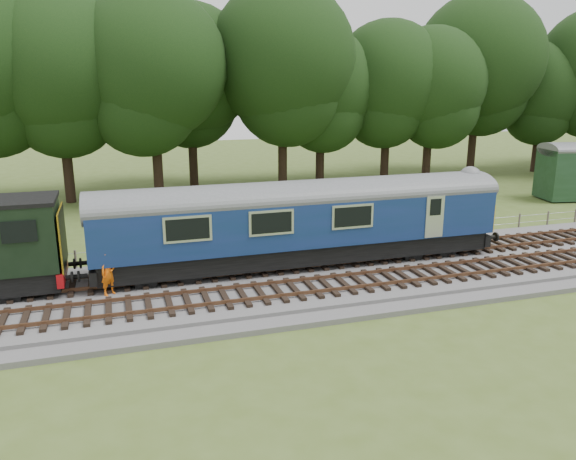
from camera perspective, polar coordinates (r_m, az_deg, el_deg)
name	(u,v)px	position (r m, az deg, el deg)	size (l,w,h in m)	color
ground	(401,272)	(25.91, 11.42, -4.20)	(120.00, 120.00, 0.00)	#455921
ballast	(401,268)	(25.85, 11.44, -3.83)	(70.00, 7.00, 0.35)	#4C4C4F
track_north	(387,254)	(26.95, 10.05, -2.45)	(67.20, 2.40, 0.21)	black
track_south	(420,275)	(24.47, 13.26, -4.43)	(67.20, 2.40, 0.21)	black
fence	(360,245)	(29.73, 7.29, -1.52)	(64.00, 0.12, 1.00)	#6B6054
tree_line	(270,187)	(45.77, -1.86, 4.40)	(70.00, 8.00, 18.00)	black
dmu_railcar	(302,216)	(24.73, 1.46, 1.48)	(18.05, 2.86, 3.88)	black
worker	(108,273)	(22.63, -17.80, -4.14)	(0.65, 0.43, 1.78)	orange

